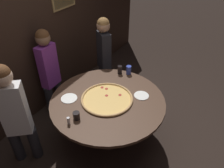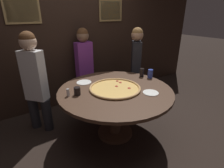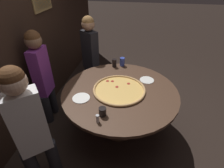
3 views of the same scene
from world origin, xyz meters
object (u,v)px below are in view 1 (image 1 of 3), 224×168
(white_plate_right_side, at_px, (141,96))
(diner_side_left, at_px, (104,53))
(dining_table, at_px, (108,107))
(diner_centre_back, at_px, (14,112))
(white_plate_left_side, at_px, (69,98))
(drink_cup_near_left, at_px, (76,116))
(giant_pizza, at_px, (107,99))
(drink_cup_centre_back, at_px, (129,70))
(drink_cup_front_edge, at_px, (120,70))
(condiment_shaker, at_px, (68,121))
(diner_far_left, at_px, (49,67))

(white_plate_right_side, distance_m, diner_side_left, 1.22)
(dining_table, relative_size, diner_centre_back, 1.04)
(white_plate_left_side, bearing_deg, drink_cup_near_left, -126.56)
(white_plate_right_side, bearing_deg, diner_centre_back, 137.13)
(giant_pizza, height_order, diner_centre_back, diner_centre_back)
(drink_cup_centre_back, height_order, white_plate_right_side, drink_cup_centre_back)
(drink_cup_front_edge, xyz_separation_m, white_plate_left_side, (-0.91, 0.28, -0.06))
(drink_cup_front_edge, bearing_deg, diner_side_left, 59.09)
(drink_cup_near_left, bearing_deg, condiment_shaker, 165.52)
(dining_table, height_order, diner_centre_back, diner_centre_back)
(drink_cup_centre_back, relative_size, diner_far_left, 0.09)
(white_plate_left_side, xyz_separation_m, condiment_shaker, (-0.36, -0.31, 0.05))
(drink_cup_front_edge, relative_size, condiment_shaker, 1.40)
(drink_cup_front_edge, distance_m, drink_cup_near_left, 1.16)
(drink_cup_centre_back, bearing_deg, diner_centre_back, 156.46)
(drink_cup_centre_back, relative_size, white_plate_right_side, 0.67)
(drink_cup_near_left, relative_size, white_plate_left_side, 0.46)
(drink_cup_front_edge, bearing_deg, condiment_shaker, -178.70)
(white_plate_right_side, relative_size, diner_far_left, 0.14)
(drink_cup_centre_back, xyz_separation_m, diner_far_left, (-0.63, 1.10, 0.02))
(white_plate_left_side, relative_size, diner_side_left, 0.15)
(giant_pizza, xyz_separation_m, drink_cup_near_left, (-0.51, 0.12, 0.04))
(drink_cup_centre_back, relative_size, diner_centre_back, 0.09)
(drink_cup_centre_back, distance_m, white_plate_right_side, 0.58)
(drink_cup_near_left, bearing_deg, white_plate_right_side, -30.43)
(condiment_shaker, bearing_deg, diner_centre_back, 114.00)
(drink_cup_front_edge, distance_m, diner_far_left, 1.13)
(diner_far_left, distance_m, diner_side_left, 0.99)
(drink_cup_front_edge, height_order, diner_side_left, diner_side_left)
(dining_table, xyz_separation_m, diner_far_left, (0.08, 1.16, 0.23))
(drink_cup_front_edge, relative_size, diner_side_left, 0.09)
(white_plate_left_side, bearing_deg, drink_cup_front_edge, -16.97)
(drink_cup_centre_back, bearing_deg, diner_side_left, 69.66)
(drink_cup_near_left, bearing_deg, diner_centre_back, 121.02)
(dining_table, relative_size, giant_pizza, 2.20)
(giant_pizza, xyz_separation_m, condiment_shaker, (-0.62, 0.15, 0.04))
(white_plate_right_side, bearing_deg, drink_cup_centre_back, 46.11)
(diner_centre_back, bearing_deg, white_plate_right_side, -173.57)
(white_plate_left_side, xyz_separation_m, white_plate_right_side, (0.57, -0.82, 0.00))
(white_plate_right_side, height_order, diner_side_left, diner_side_left)
(condiment_shaker, distance_m, diner_side_left, 1.65)
(condiment_shaker, bearing_deg, drink_cup_front_edge, 1.30)
(drink_cup_front_edge, relative_size, diner_far_left, 0.09)
(diner_far_left, bearing_deg, white_plate_left_side, 60.03)
(dining_table, bearing_deg, white_plate_right_side, -48.22)
(dining_table, xyz_separation_m, white_plate_right_side, (0.32, -0.36, 0.14))
(drink_cup_centre_back, relative_size, condiment_shaker, 1.43)
(drink_cup_front_edge, distance_m, condiment_shaker, 1.27)
(diner_far_left, relative_size, diner_side_left, 1.00)
(drink_cup_front_edge, height_order, diner_far_left, diner_far_left)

